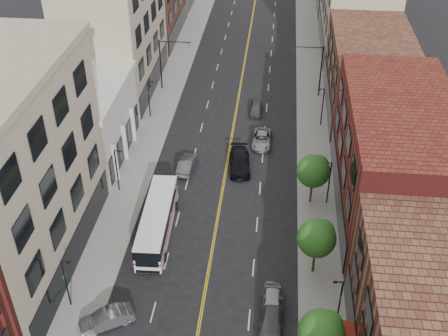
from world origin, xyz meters
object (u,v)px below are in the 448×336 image
(car_parked_mid, at_px, (271,323))
(car_lane_c, at_px, (256,108))
(car_parked_far, at_px, (272,303))
(car_lane_behind, at_px, (187,164))
(car_angle_b, at_px, (107,319))
(car_lane_a, at_px, (240,162))
(city_bus, at_px, (157,220))
(car_lane_b, at_px, (262,139))

(car_parked_mid, relative_size, car_lane_c, 1.23)
(car_parked_far, height_order, car_lane_behind, car_parked_far)
(car_angle_b, distance_m, car_lane_a, 24.86)
(car_lane_c, bearing_deg, city_bus, -106.49)
(car_lane_behind, distance_m, car_lane_c, 15.49)
(car_parked_mid, height_order, car_parked_far, car_parked_far)
(city_bus, height_order, car_parked_far, city_bus)
(car_parked_far, relative_size, car_lane_c, 1.18)
(city_bus, bearing_deg, car_parked_mid, -44.61)
(car_lane_behind, bearing_deg, car_lane_c, -112.70)
(car_angle_b, bearing_deg, car_lane_behind, 142.21)
(car_parked_far, bearing_deg, car_lane_b, 95.40)
(car_angle_b, distance_m, car_parked_far, 13.52)
(car_parked_mid, distance_m, car_lane_behind, 23.60)
(car_angle_b, height_order, car_lane_behind, car_lane_behind)
(city_bus, relative_size, car_angle_b, 2.60)
(car_parked_mid, xyz_separation_m, car_lane_a, (-4.30, 22.20, 0.16))
(car_parked_far, distance_m, car_lane_c, 33.34)
(car_lane_behind, bearing_deg, car_lane_b, -138.42)
(car_angle_b, relative_size, car_lane_a, 0.77)
(car_parked_far, relative_size, car_lane_a, 0.78)
(car_lane_c, bearing_deg, car_parked_mid, -83.17)
(car_parked_mid, distance_m, car_parked_far, 1.93)
(car_lane_b, height_order, car_lane_c, car_lane_b)
(car_angle_b, bearing_deg, city_bus, 140.42)
(car_parked_mid, distance_m, car_lane_c, 35.26)
(car_lane_b, bearing_deg, car_lane_behind, -141.35)
(car_angle_b, bearing_deg, car_lane_a, 128.94)
(car_lane_b, bearing_deg, city_bus, -117.05)
(car_parked_far, xyz_separation_m, car_lane_behind, (-10.18, 19.37, -0.02))
(car_angle_b, distance_m, car_lane_behind, 22.51)
(car_angle_b, bearing_deg, car_parked_mid, 64.30)
(car_lane_c, bearing_deg, car_parked_far, -82.87)
(car_parked_far, distance_m, car_lane_a, 20.72)
(car_angle_b, relative_size, car_lane_b, 0.90)
(car_parked_mid, distance_m, car_lane_b, 27.59)
(car_angle_b, height_order, car_lane_a, car_lane_a)
(car_parked_far, relative_size, car_lane_b, 0.91)
(city_bus, distance_m, car_parked_far, 14.12)
(car_lane_behind, xyz_separation_m, car_lane_b, (8.12, 6.21, -0.06))
(car_parked_mid, bearing_deg, car_parked_far, 92.26)
(car_angle_b, relative_size, car_lane_behind, 0.98)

